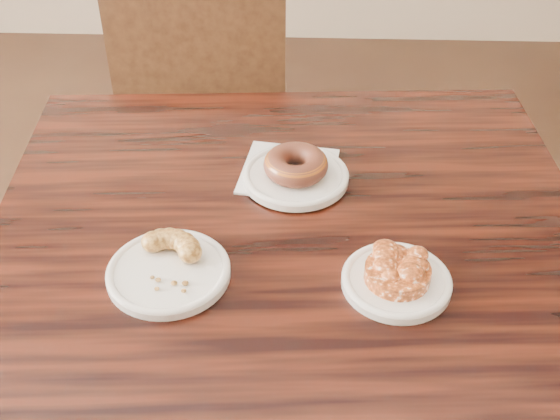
{
  "coord_description": "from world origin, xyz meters",
  "views": [
    {
      "loc": [
        0.2,
        -0.62,
        1.45
      ],
      "look_at": [
        0.17,
        0.19,
        0.8
      ],
      "focal_mm": 45.0,
      "sensor_mm": 36.0,
      "label": 1
    }
  ],
  "objects_px": {
    "chair_far": "(212,122)",
    "cruller_fragment": "(167,261)",
    "cafe_table": "(290,399)",
    "apple_fritter": "(398,271)",
    "glazed_donut": "(296,164)"
  },
  "relations": [
    {
      "from": "glazed_donut",
      "to": "apple_fritter",
      "type": "relative_size",
      "value": 0.84
    },
    {
      "from": "cafe_table",
      "to": "apple_fritter",
      "type": "bearing_deg",
      "value": -31.03
    },
    {
      "from": "chair_far",
      "to": "cruller_fragment",
      "type": "xyz_separation_m",
      "value": [
        0.06,
        -0.9,
        0.33
      ]
    },
    {
      "from": "cafe_table",
      "to": "chair_far",
      "type": "height_order",
      "value": "chair_far"
    },
    {
      "from": "chair_far",
      "to": "cruller_fragment",
      "type": "bearing_deg",
      "value": 92.6
    },
    {
      "from": "cafe_table",
      "to": "glazed_donut",
      "type": "xyz_separation_m",
      "value": [
        0.0,
        0.16,
        0.41
      ]
    },
    {
      "from": "chair_far",
      "to": "glazed_donut",
      "type": "bearing_deg",
      "value": 108.18
    },
    {
      "from": "cafe_table",
      "to": "cruller_fragment",
      "type": "relative_size",
      "value": 8.15
    },
    {
      "from": "apple_fritter",
      "to": "cruller_fragment",
      "type": "relative_size",
      "value": 1.12
    },
    {
      "from": "chair_far",
      "to": "cafe_table",
      "type": "bearing_deg",
      "value": 104.52
    },
    {
      "from": "cafe_table",
      "to": "glazed_donut",
      "type": "height_order",
      "value": "glazed_donut"
    },
    {
      "from": "cafe_table",
      "to": "chair_far",
      "type": "relative_size",
      "value": 1.04
    },
    {
      "from": "cruller_fragment",
      "to": "cafe_table",
      "type": "bearing_deg",
      "value": 21.8
    },
    {
      "from": "cruller_fragment",
      "to": "apple_fritter",
      "type": "bearing_deg",
      "value": -1.08
    },
    {
      "from": "cruller_fragment",
      "to": "chair_far",
      "type": "bearing_deg",
      "value": 93.79
    }
  ]
}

